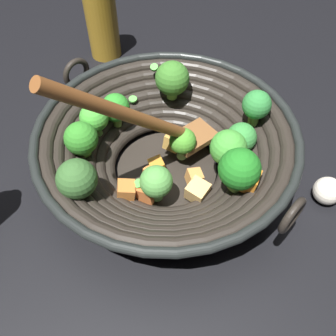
# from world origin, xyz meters

# --- Properties ---
(ground_plane) EXTENTS (4.00, 4.00, 0.00)m
(ground_plane) POSITION_xyz_m (0.00, 0.00, 0.00)
(ground_plane) COLOR black
(wok) EXTENTS (0.40, 0.40, 0.27)m
(wok) POSITION_xyz_m (0.00, -0.00, 0.07)
(wok) COLOR black
(wok) RESTS_ON ground
(cooking_oil_bottle) EXTENTS (0.07, 0.07, 0.21)m
(cooking_oil_bottle) POSITION_xyz_m (-0.18, 0.32, 0.08)
(cooking_oil_bottle) COLOR #AD7F23
(cooking_oil_bottle) RESTS_ON ground
(garlic_bulb) EXTENTS (0.04, 0.04, 0.04)m
(garlic_bulb) POSITION_xyz_m (0.25, -0.02, 0.02)
(garlic_bulb) COLOR silver
(garlic_bulb) RESTS_ON ground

